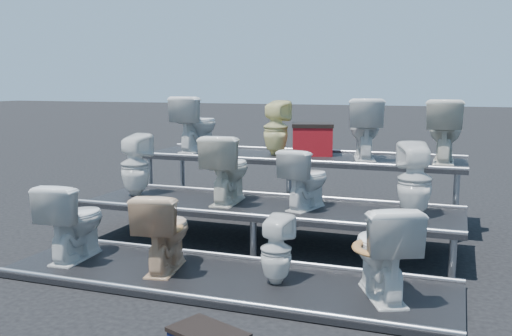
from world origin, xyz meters
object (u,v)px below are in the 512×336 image
(toilet_1, at_px, (164,231))
(toilet_3, at_px, (383,250))
(toilet_5, at_px, (227,169))
(red_crate, at_px, (313,141))
(toilet_7, at_px, (415,180))
(toilet_8, at_px, (196,124))
(toilet_9, at_px, (276,128))
(toilet_4, at_px, (135,165))
(toilet_11, at_px, (444,131))
(toilet_2, at_px, (276,250))
(toilet_6, at_px, (306,179))
(toilet_10, at_px, (364,129))
(toilet_0, at_px, (74,220))

(toilet_1, height_order, toilet_3, toilet_3)
(toilet_5, bearing_deg, red_crate, -117.05)
(toilet_1, height_order, toilet_7, toilet_7)
(toilet_8, height_order, red_crate, toilet_8)
(toilet_5, bearing_deg, toilet_9, -101.37)
(toilet_3, relative_size, toilet_4, 1.06)
(toilet_11, xyz_separation_m, red_crate, (-1.67, 0.18, -0.20))
(toilet_2, xyz_separation_m, toilet_11, (1.29, 2.60, 0.88))
(toilet_1, relative_size, toilet_4, 1.01)
(toilet_9, relative_size, toilet_11, 0.95)
(toilet_8, relative_size, toilet_11, 1.01)
(toilet_2, distance_m, toilet_5, 1.71)
(toilet_5, distance_m, toilet_6, 0.93)
(toilet_8, distance_m, toilet_10, 2.35)
(toilet_3, bearing_deg, toilet_2, -24.89)
(toilet_5, distance_m, toilet_8, 1.69)
(red_crate, bearing_deg, toilet_10, -28.28)
(toilet_10, relative_size, toilet_11, 1.00)
(toilet_1, height_order, toilet_8, toilet_8)
(toilet_2, xyz_separation_m, toilet_8, (-2.02, 2.60, 0.88))
(toilet_6, bearing_deg, toilet_1, 67.51)
(red_crate, bearing_deg, toilet_4, -155.22)
(toilet_1, height_order, toilet_4, toilet_4)
(toilet_6, relative_size, toilet_11, 0.86)
(toilet_9, bearing_deg, toilet_1, 95.21)
(toilet_6, height_order, toilet_10, toilet_10)
(toilet_5, height_order, toilet_8, toilet_8)
(toilet_2, distance_m, toilet_10, 2.76)
(toilet_0, bearing_deg, toilet_5, -135.16)
(toilet_1, bearing_deg, toilet_0, -10.20)
(toilet_1, bearing_deg, red_crate, -114.89)
(toilet_8, bearing_deg, toilet_9, -173.67)
(toilet_9, bearing_deg, toilet_2, 119.08)
(toilet_4, xyz_separation_m, toilet_6, (2.13, 0.00, -0.05))
(toilet_3, xyz_separation_m, toilet_7, (0.14, 1.30, 0.38))
(toilet_5, xyz_separation_m, red_crate, (0.62, 1.48, 0.20))
(toilet_3, xyz_separation_m, toilet_8, (-2.94, 2.60, 0.79))
(toilet_6, distance_m, toilet_8, 2.37)
(toilet_0, bearing_deg, red_crate, -126.44)
(toilet_7, bearing_deg, toilet_3, 64.44)
(toilet_2, bearing_deg, toilet_0, 9.13)
(toilet_8, bearing_deg, toilet_3, 144.82)
(toilet_10, distance_m, toilet_11, 0.96)
(toilet_3, height_order, toilet_7, toilet_7)
(toilet_4, height_order, toilet_5, toilet_5)
(toilet_0, xyz_separation_m, toilet_6, (2.05, 1.30, 0.34))
(toilet_3, xyz_separation_m, toilet_10, (-0.59, 2.60, 0.79))
(toilet_6, distance_m, toilet_11, 1.94)
(toilet_5, distance_m, toilet_9, 1.36)
(toilet_7, height_order, toilet_11, toilet_11)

